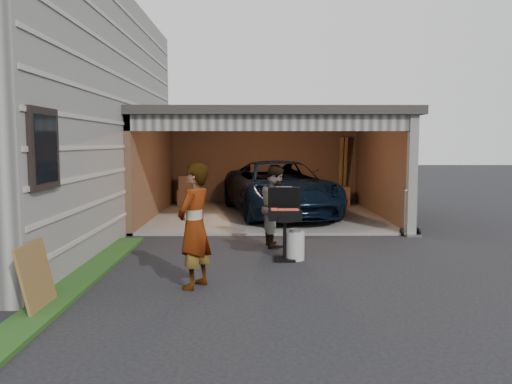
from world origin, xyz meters
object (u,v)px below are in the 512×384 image
bbq_grill (285,217)px  propane_tank (295,246)px  plywood_panel (36,277)px  minivan (279,190)px  man (276,206)px  hand_truck (411,227)px  woman (194,226)px

bbq_grill → propane_tank: (0.19, 0.01, -0.52)m
plywood_panel → minivan: bearing=66.8°
man → hand_truck: (3.09, 1.07, -0.61)m
woman → propane_tank: bearing=161.2°
bbq_grill → woman: bearing=-129.7°
woman → plywood_panel: size_ratio=2.09×
woman → hand_truck: bearing=156.4°
man → woman: bearing=147.7°
propane_tank → plywood_panel: plywood_panel is taller
bbq_grill → hand_truck: size_ratio=1.23×
man → propane_tank: size_ratio=3.22×
man → minivan: bearing=-12.2°
plywood_panel → man: bearing=51.2°
man → bbq_grill: 1.22m
minivan → bbq_grill: 5.30m
propane_tank → hand_truck: (2.80, 2.27, -0.05)m
woman → bbq_grill: woman is taller
woman → hand_truck: size_ratio=1.71×
woman → propane_tank: 2.41m
minivan → propane_tank: 5.31m
minivan → woman: 7.17m
minivan → propane_tank: bearing=-100.9°
minivan → bbq_grill: minivan is taller
hand_truck → man: bearing=-168.7°
propane_tank → plywood_panel: (-3.43, -2.70, 0.17)m
minivan → woman: size_ratio=3.03×
plywood_panel → bbq_grill: bearing=39.7°
propane_tank → minivan: bearing=90.0°
man → plywood_panel: 5.02m
woman → propane_tank: size_ratio=3.56×
plywood_panel → hand_truck: (6.23, 4.97, -0.22)m
minivan → propane_tank: size_ratio=10.79×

